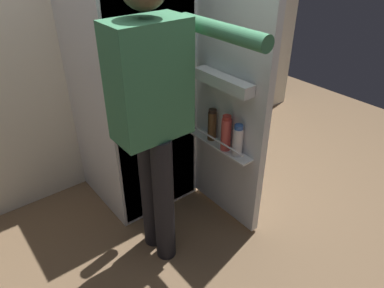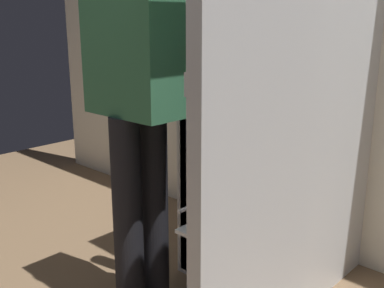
# 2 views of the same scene
# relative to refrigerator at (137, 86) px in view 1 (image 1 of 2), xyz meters

# --- Properties ---
(ground_plane) EXTENTS (5.85, 5.85, 0.00)m
(ground_plane) POSITION_rel_refrigerator_xyz_m (-0.03, -0.53, -0.87)
(ground_plane) COLOR brown
(kitchen_wall) EXTENTS (4.40, 0.10, 2.55)m
(kitchen_wall) POSITION_rel_refrigerator_xyz_m (-0.03, 0.43, 0.40)
(kitchen_wall) COLOR silver
(kitchen_wall) RESTS_ON ground_plane
(refrigerator) EXTENTS (0.68, 1.26, 1.74)m
(refrigerator) POSITION_rel_refrigerator_xyz_m (0.00, 0.00, 0.00)
(refrigerator) COLOR silver
(refrigerator) RESTS_ON ground_plane
(person) EXTENTS (0.52, 0.71, 1.68)m
(person) POSITION_rel_refrigerator_xyz_m (-0.24, -0.58, 0.14)
(person) COLOR black
(person) RESTS_ON ground_plane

